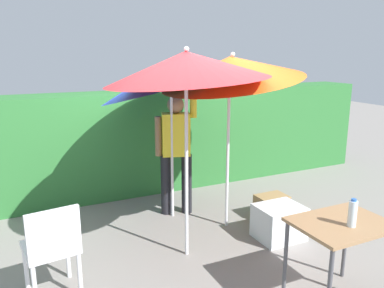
{
  "coord_description": "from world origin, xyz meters",
  "views": [
    {
      "loc": [
        -1.88,
        -3.65,
        2.15
      ],
      "look_at": [
        0.0,
        0.3,
        1.1
      ],
      "focal_mm": 35.9,
      "sensor_mm": 36.0,
      "label": 1
    }
  ],
  "objects_px": {
    "cooler_box": "(279,222)",
    "folding_table": "(341,232)",
    "chair_plastic": "(52,246)",
    "umbrella_orange": "(170,76)",
    "umbrella_yellow": "(186,67)",
    "umbrella_rainbow": "(231,69)",
    "crate_cardboard": "(272,206)",
    "person_vendor": "(176,147)",
    "bottle_water": "(353,213)"
  },
  "relations": [
    {
      "from": "person_vendor",
      "to": "bottle_water",
      "type": "xyz_separation_m",
      "value": [
        0.51,
        -2.47,
        -0.06
      ]
    },
    {
      "from": "chair_plastic",
      "to": "folding_table",
      "type": "height_order",
      "value": "chair_plastic"
    },
    {
      "from": "umbrella_rainbow",
      "to": "cooler_box",
      "type": "relative_size",
      "value": 4.27
    },
    {
      "from": "umbrella_orange",
      "to": "folding_table",
      "type": "xyz_separation_m",
      "value": [
        0.62,
        -2.28,
        -1.21
      ]
    },
    {
      "from": "umbrella_orange",
      "to": "person_vendor",
      "type": "bearing_deg",
      "value": 41.86
    },
    {
      "from": "umbrella_rainbow",
      "to": "bottle_water",
      "type": "distance_m",
      "value": 2.11
    },
    {
      "from": "umbrella_yellow",
      "to": "person_vendor",
      "type": "xyz_separation_m",
      "value": [
        0.34,
        1.09,
        -1.08
      ]
    },
    {
      "from": "umbrella_yellow",
      "to": "chair_plastic",
      "type": "height_order",
      "value": "umbrella_yellow"
    },
    {
      "from": "chair_plastic",
      "to": "folding_table",
      "type": "bearing_deg",
      "value": -26.55
    },
    {
      "from": "umbrella_rainbow",
      "to": "cooler_box",
      "type": "xyz_separation_m",
      "value": [
        0.38,
        -0.54,
        -1.76
      ]
    },
    {
      "from": "person_vendor",
      "to": "bottle_water",
      "type": "relative_size",
      "value": 7.83
    },
    {
      "from": "person_vendor",
      "to": "chair_plastic",
      "type": "distance_m",
      "value": 2.18
    },
    {
      "from": "umbrella_yellow",
      "to": "umbrella_rainbow",
      "type": "bearing_deg",
      "value": 29.07
    },
    {
      "from": "umbrella_rainbow",
      "to": "umbrella_yellow",
      "type": "xyz_separation_m",
      "value": [
        -0.76,
        -0.42,
        0.06
      ]
    },
    {
      "from": "person_vendor",
      "to": "cooler_box",
      "type": "relative_size",
      "value": 3.55
    },
    {
      "from": "chair_plastic",
      "to": "bottle_water",
      "type": "height_order",
      "value": "bottle_water"
    },
    {
      "from": "folding_table",
      "to": "crate_cardboard",
      "type": "bearing_deg",
      "value": 71.22
    },
    {
      "from": "crate_cardboard",
      "to": "folding_table",
      "type": "distance_m",
      "value": 1.86
    },
    {
      "from": "crate_cardboard",
      "to": "bottle_water",
      "type": "relative_size",
      "value": 1.68
    },
    {
      "from": "umbrella_rainbow",
      "to": "crate_cardboard",
      "type": "bearing_deg",
      "value": -1.58
    },
    {
      "from": "person_vendor",
      "to": "bottle_water",
      "type": "height_order",
      "value": "person_vendor"
    },
    {
      "from": "cooler_box",
      "to": "folding_table",
      "type": "relative_size",
      "value": 0.66
    },
    {
      "from": "umbrella_yellow",
      "to": "bottle_water",
      "type": "bearing_deg",
      "value": -58.37
    },
    {
      "from": "person_vendor",
      "to": "umbrella_yellow",
      "type": "bearing_deg",
      "value": -107.56
    },
    {
      "from": "umbrella_rainbow",
      "to": "person_vendor",
      "type": "height_order",
      "value": "umbrella_rainbow"
    },
    {
      "from": "folding_table",
      "to": "umbrella_yellow",
      "type": "bearing_deg",
      "value": 123.29
    },
    {
      "from": "umbrella_orange",
      "to": "umbrella_yellow",
      "type": "distance_m",
      "value": 1.02
    },
    {
      "from": "umbrella_rainbow",
      "to": "person_vendor",
      "type": "distance_m",
      "value": 1.29
    },
    {
      "from": "cooler_box",
      "to": "folding_table",
      "type": "distance_m",
      "value": 1.3
    },
    {
      "from": "umbrella_orange",
      "to": "umbrella_yellow",
      "type": "relative_size",
      "value": 1.05
    },
    {
      "from": "person_vendor",
      "to": "folding_table",
      "type": "height_order",
      "value": "person_vendor"
    },
    {
      "from": "umbrella_orange",
      "to": "cooler_box",
      "type": "relative_size",
      "value": 4.42
    },
    {
      "from": "umbrella_rainbow",
      "to": "bottle_water",
      "type": "xyz_separation_m",
      "value": [
        0.09,
        -1.81,
        -1.09
      ]
    },
    {
      "from": "chair_plastic",
      "to": "crate_cardboard",
      "type": "height_order",
      "value": "chair_plastic"
    },
    {
      "from": "chair_plastic",
      "to": "umbrella_rainbow",
      "type": "bearing_deg",
      "value": 15.78
    },
    {
      "from": "cooler_box",
      "to": "bottle_water",
      "type": "height_order",
      "value": "bottle_water"
    },
    {
      "from": "folding_table",
      "to": "bottle_water",
      "type": "distance_m",
      "value": 0.23
    },
    {
      "from": "umbrella_rainbow",
      "to": "chair_plastic",
      "type": "distance_m",
      "value": 2.65
    },
    {
      "from": "cooler_box",
      "to": "umbrella_rainbow",
      "type": "bearing_deg",
      "value": 125.13
    },
    {
      "from": "umbrella_orange",
      "to": "folding_table",
      "type": "bearing_deg",
      "value": -74.76
    },
    {
      "from": "umbrella_orange",
      "to": "crate_cardboard",
      "type": "height_order",
      "value": "umbrella_orange"
    },
    {
      "from": "umbrella_rainbow",
      "to": "crate_cardboard",
      "type": "height_order",
      "value": "umbrella_rainbow"
    },
    {
      "from": "crate_cardboard",
      "to": "folding_table",
      "type": "xyz_separation_m",
      "value": [
        -0.58,
        -1.7,
        0.51
      ]
    },
    {
      "from": "crate_cardboard",
      "to": "person_vendor",
      "type": "bearing_deg",
      "value": 147.83
    },
    {
      "from": "umbrella_yellow",
      "to": "cooler_box",
      "type": "bearing_deg",
      "value": -5.86
    },
    {
      "from": "crate_cardboard",
      "to": "bottle_water",
      "type": "height_order",
      "value": "bottle_water"
    },
    {
      "from": "chair_plastic",
      "to": "crate_cardboard",
      "type": "bearing_deg",
      "value": 11.81
    },
    {
      "from": "umbrella_orange",
      "to": "crate_cardboard",
      "type": "distance_m",
      "value": 2.17
    },
    {
      "from": "umbrella_orange",
      "to": "cooler_box",
      "type": "distance_m",
      "value": 2.2
    },
    {
      "from": "umbrella_orange",
      "to": "bottle_water",
      "type": "bearing_deg",
      "value": -75.24
    }
  ]
}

